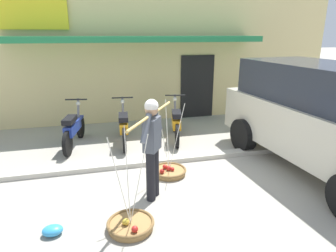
% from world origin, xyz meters
% --- Properties ---
extents(ground_plane, '(90.00, 90.00, 0.00)m').
position_xyz_m(ground_plane, '(0.00, 0.00, 0.00)').
color(ground_plane, '#9E998C').
extents(sidewalk_curb, '(20.00, 0.24, 0.10)m').
position_xyz_m(sidewalk_curb, '(0.00, 0.70, 0.05)').
color(sidewalk_curb, '#BAB4A5').
rests_on(sidewalk_curb, ground).
extents(fruit_vendor, '(0.99, 1.52, 1.70)m').
position_xyz_m(fruit_vendor, '(-0.33, -0.61, 0.98)').
color(fruit_vendor, black).
rests_on(fruit_vendor, ground).
extents(fruit_basket_left_side, '(0.68, 0.68, 1.45)m').
position_xyz_m(fruit_basket_left_side, '(-0.81, -1.36, 0.07)').
color(fruit_basket_left_side, '#9E7542').
rests_on(fruit_basket_left_side, ground).
extents(fruit_basket_right_side, '(0.68, 0.68, 1.45)m').
position_xyz_m(fruit_basket_right_side, '(0.14, 0.14, 0.07)').
color(fruit_basket_right_side, '#9E7542').
rests_on(fruit_basket_right_side, ground).
extents(motorcycle_nearest_shop, '(0.58, 1.80, 1.09)m').
position_xyz_m(motorcycle_nearest_shop, '(-1.73, 2.16, 0.45)').
color(motorcycle_nearest_shop, black).
rests_on(motorcycle_nearest_shop, ground).
extents(motorcycle_second_in_row, '(0.54, 1.82, 1.09)m').
position_xyz_m(motorcycle_second_in_row, '(-0.53, 2.08, 0.45)').
color(motorcycle_second_in_row, black).
rests_on(motorcycle_second_in_row, ground).
extents(motorcycle_third_in_row, '(0.60, 1.79, 1.09)m').
position_xyz_m(motorcycle_third_in_row, '(0.81, 2.05, 0.45)').
color(motorcycle_third_in_row, black).
rests_on(motorcycle_third_in_row, ground).
extents(parked_truck, '(2.42, 4.92, 2.10)m').
position_xyz_m(parked_truck, '(3.18, -0.41, 1.13)').
color(parked_truck, beige).
rests_on(parked_truck, ground).
extents(storefront_building, '(13.00, 6.00, 4.20)m').
position_xyz_m(storefront_building, '(0.11, 6.50, 2.10)').
color(storefront_building, '#DBC684').
rests_on(storefront_building, ground).
extents(plastic_litter_bag, '(0.28, 0.22, 0.14)m').
position_xyz_m(plastic_litter_bag, '(-1.87, -1.23, 0.07)').
color(plastic_litter_bag, '#3393D1').
rests_on(plastic_litter_bag, ground).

